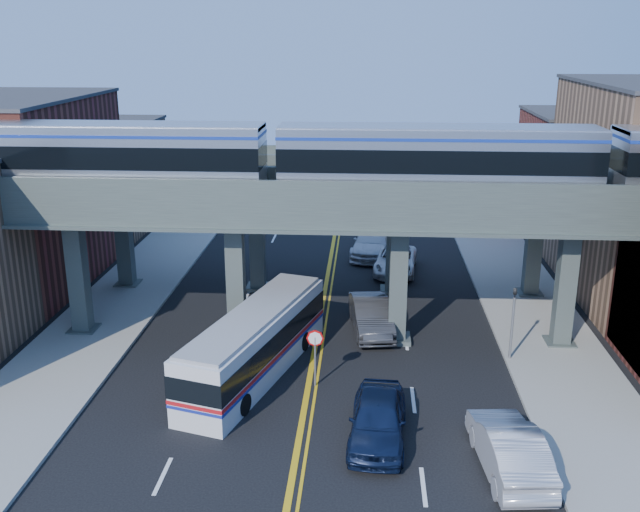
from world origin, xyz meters
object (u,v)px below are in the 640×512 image
at_px(car_lane_b, 371,316).
at_px(car_lane_d, 373,242).
at_px(transit_bus, 255,344).
at_px(car_lane_a, 378,419).
at_px(traffic_signal, 513,316).
at_px(transit_train, 437,158).
at_px(car_parked_curb, 509,448).
at_px(car_lane_c, 396,260).
at_px(stop_sign, 315,349).

height_order(car_lane_b, car_lane_d, car_lane_d).
bearing_deg(transit_bus, car_lane_d, 0.57).
height_order(car_lane_a, car_lane_d, car_lane_d).
distance_m(transit_bus, car_lane_b, 7.30).
height_order(traffic_signal, car_lane_d, traffic_signal).
bearing_deg(transit_train, car_parked_curb, -79.87).
distance_m(traffic_signal, car_lane_a, 9.59).
height_order(transit_bus, car_lane_b, transit_bus).
height_order(car_lane_a, car_parked_curb, car_parked_curb).
height_order(car_lane_d, car_parked_curb, car_lane_d).
height_order(traffic_signal, transit_bus, traffic_signal).
relative_size(traffic_signal, car_lane_c, 0.75).
bearing_deg(car_parked_curb, car_lane_a, -26.02).
xyz_separation_m(transit_train, car_lane_d, (-2.72, 14.50, -8.29)).
relative_size(stop_sign, traffic_signal, 0.64).
distance_m(stop_sign, car_lane_d, 19.69).
height_order(stop_sign, car_lane_c, stop_sign).
relative_size(traffic_signal, transit_bus, 0.37).
relative_size(traffic_signal, car_lane_d, 0.66).
xyz_separation_m(stop_sign, transit_bus, (-2.75, 0.99, -0.31)).
height_order(stop_sign, car_lane_a, stop_sign).
bearing_deg(car_lane_c, car_parked_curb, -75.72).
bearing_deg(traffic_signal, car_lane_b, 154.33).
bearing_deg(car_lane_a, traffic_signal, 52.57).
bearing_deg(transit_train, transit_bus, -153.47).
bearing_deg(stop_sign, car_lane_a, -57.25).
relative_size(stop_sign, car_lane_b, 0.50).
xyz_separation_m(transit_bus, car_parked_curb, (9.97, -6.82, -0.56)).
relative_size(transit_train, car_lane_c, 8.32).
bearing_deg(car_lane_a, car_lane_c, 89.83).
relative_size(transit_train, car_parked_curb, 8.42).
height_order(transit_train, traffic_signal, transit_train).
relative_size(car_lane_a, car_parked_curb, 0.96).
height_order(transit_train, car_lane_a, transit_train).
relative_size(transit_train, stop_sign, 17.24).
bearing_deg(car_lane_c, car_lane_b, -93.35).
distance_m(transit_train, traffic_signal, 8.04).
distance_m(traffic_signal, transit_bus, 11.85).
bearing_deg(car_lane_a, car_lane_b, 95.01).
distance_m(transit_bus, car_parked_curb, 12.09).
distance_m(car_lane_a, car_lane_b, 10.26).
xyz_separation_m(transit_bus, car_lane_a, (5.42, -5.14, -0.57)).
bearing_deg(traffic_signal, transit_bus, -170.22).
distance_m(transit_train, car_lane_a, 12.63).
distance_m(car_lane_d, car_parked_curb, 25.76).
relative_size(traffic_signal, car_lane_a, 0.79).
relative_size(transit_train, transit_bus, 4.04).
xyz_separation_m(traffic_signal, car_lane_d, (-6.34, 16.50, -1.40)).
bearing_deg(car_lane_c, transit_bus, -108.60).
distance_m(transit_bus, car_lane_d, 19.27).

